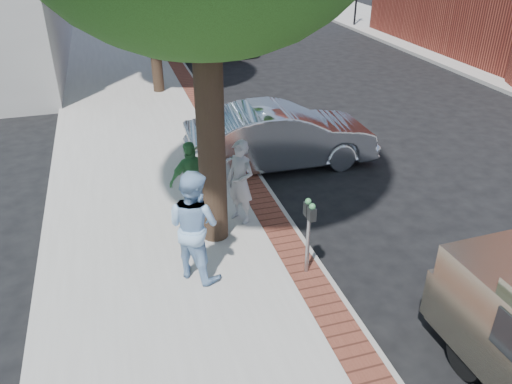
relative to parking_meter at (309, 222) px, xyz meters
name	(u,v)px	position (x,y,z in m)	size (l,w,h in m)	color
ground	(273,294)	(-0.72, -0.26, -1.21)	(120.00, 120.00, 0.00)	black
sidewalk	(142,134)	(-2.22, 7.74, -1.13)	(5.00, 60.00, 0.15)	#9E9991
brick_strip	(214,124)	(-0.02, 7.74, -1.05)	(0.60, 60.00, 0.01)	brown
curb	(225,125)	(0.33, 7.74, -1.13)	(0.10, 60.00, 0.15)	gray
parking_meter	(309,222)	(0.00, 0.00, 0.00)	(0.12, 0.32, 1.47)	gray
person_gray	(240,182)	(-0.67, 2.07, -0.16)	(0.66, 0.43, 1.80)	#A2A1A6
person_officer	(194,225)	(-1.91, 0.52, -0.03)	(1.00, 0.78, 2.05)	#96BFE8
person_green	(192,179)	(-1.59, 2.57, -0.21)	(0.99, 0.41, 1.69)	#397E42
sedan_silver	(281,136)	(1.14, 4.70, -0.39)	(1.72, 4.93, 1.62)	silver
bg_car	(212,41)	(1.94, 16.90, -0.46)	(1.76, 4.36, 1.49)	black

